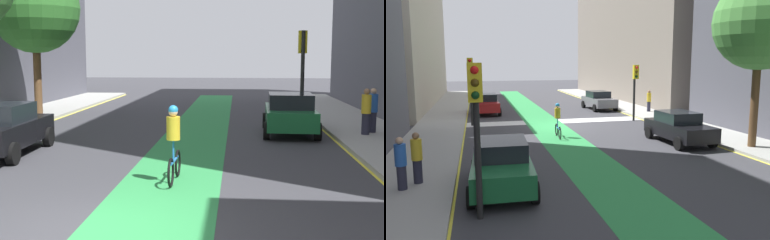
# 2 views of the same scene
# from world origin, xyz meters

# --- Properties ---
(ground_plane) EXTENTS (120.00, 120.00, 0.00)m
(ground_plane) POSITION_xyz_m (0.00, 0.00, 0.00)
(ground_plane) COLOR #38383D
(bike_lane_paint) EXTENTS (2.40, 60.00, 0.01)m
(bike_lane_paint) POSITION_xyz_m (0.95, 0.00, 0.00)
(bike_lane_paint) COLOR #2D8C47
(bike_lane_paint) RESTS_ON ground_plane
(traffic_signal_far_right) EXTENTS (0.35, 0.52, 4.03)m
(traffic_signal_far_right) POSITION_xyz_m (5.23, 13.69, 2.84)
(traffic_signal_far_right) COLOR black
(traffic_signal_far_right) RESTS_ON ground_plane
(car_black_left_far) EXTENTS (2.14, 4.26, 1.57)m
(car_black_left_far) POSITION_xyz_m (-4.58, 6.38, 0.80)
(car_black_left_far) COLOR black
(car_black_left_far) RESTS_ON ground_plane
(car_green_right_far) EXTENTS (2.15, 4.26, 1.57)m
(car_green_right_far) POSITION_xyz_m (4.52, 11.31, 0.80)
(car_green_right_far) COLOR #196033
(car_green_right_far) RESTS_ON ground_plane
(cyclist_in_lane) EXTENTS (0.32, 1.73, 1.86)m
(cyclist_in_lane) POSITION_xyz_m (1.03, 3.45, 0.97)
(cyclist_in_lane) COLOR black
(cyclist_in_lane) RESTS_ON ground_plane
(pedestrian_sidewalk_right_a) EXTENTS (0.34, 0.34, 1.65)m
(pedestrian_sidewalk_right_a) POSITION_xyz_m (7.53, 11.03, 0.99)
(pedestrian_sidewalk_right_a) COLOR #262638
(pedestrian_sidewalk_right_a) RESTS_ON sidewalk_right
(pedestrian_sidewalk_right_b) EXTENTS (0.34, 0.34, 1.67)m
(pedestrian_sidewalk_right_b) POSITION_xyz_m (7.15, 10.46, 1.00)
(pedestrian_sidewalk_right_b) COLOR #262638
(pedestrian_sidewalk_right_b) RESTS_ON sidewalk_right
(street_tree_far) EXTENTS (4.10, 4.10, 7.04)m
(street_tree_far) POSITION_xyz_m (-6.81, 14.87, 5.12)
(street_tree_far) COLOR brown
(street_tree_far) RESTS_ON sidewalk_left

